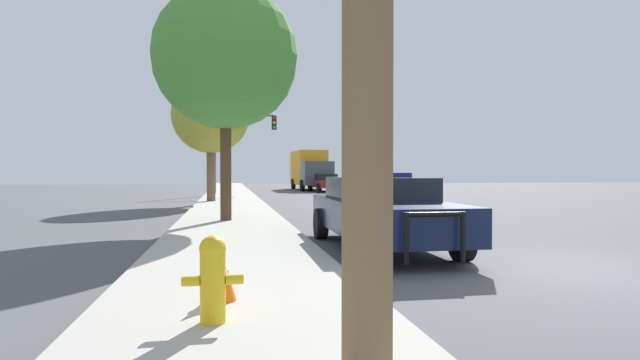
{
  "coord_description": "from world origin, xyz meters",
  "views": [
    {
      "loc": [
        -5.23,
        -6.81,
        1.49
      ],
      "look_at": [
        -1.39,
        13.86,
        1.15
      ],
      "focal_mm": 28.0,
      "sensor_mm": 36.0,
      "label": 1
    }
  ],
  "objects_px": {
    "box_truck": "(310,169)",
    "tree_sidewalk_near": "(225,57)",
    "car_background_oncoming": "(325,182)",
    "traffic_cone": "(221,275)",
    "tree_sidewalk_mid": "(211,115)",
    "police_car": "(380,210)",
    "traffic_light": "(240,136)",
    "fire_hydrant": "(213,276)"
  },
  "relations": [
    {
      "from": "box_truck",
      "to": "tree_sidewalk_mid",
      "type": "xyz_separation_m",
      "value": [
        -7.5,
        -17.11,
        2.42
      ]
    },
    {
      "from": "police_car",
      "to": "tree_sidewalk_near",
      "type": "xyz_separation_m",
      "value": [
        -2.98,
        4.92,
        3.94
      ]
    },
    {
      "from": "police_car",
      "to": "traffic_cone",
      "type": "relative_size",
      "value": 9.66
    },
    {
      "from": "traffic_light",
      "to": "traffic_cone",
      "type": "height_order",
      "value": "traffic_light"
    },
    {
      "from": "police_car",
      "to": "tree_sidewalk_near",
      "type": "bearing_deg",
      "value": -58.0
    },
    {
      "from": "tree_sidewalk_near",
      "to": "tree_sidewalk_mid",
      "type": "height_order",
      "value": "tree_sidewalk_near"
    },
    {
      "from": "car_background_oncoming",
      "to": "traffic_cone",
      "type": "relative_size",
      "value": 8.35
    },
    {
      "from": "police_car",
      "to": "traffic_cone",
      "type": "height_order",
      "value": "police_car"
    },
    {
      "from": "car_background_oncoming",
      "to": "tree_sidewalk_mid",
      "type": "xyz_separation_m",
      "value": [
        -7.93,
        -12.88,
        3.43
      ]
    },
    {
      "from": "traffic_light",
      "to": "traffic_cone",
      "type": "xyz_separation_m",
      "value": [
        -0.85,
        -26.93,
        -3.38
      ]
    },
    {
      "from": "car_background_oncoming",
      "to": "tree_sidewalk_mid",
      "type": "bearing_deg",
      "value": 54.3
    },
    {
      "from": "police_car",
      "to": "fire_hydrant",
      "type": "bearing_deg",
      "value": 58.01
    },
    {
      "from": "traffic_light",
      "to": "tree_sidewalk_near",
      "type": "height_order",
      "value": "tree_sidewalk_near"
    },
    {
      "from": "car_background_oncoming",
      "to": "tree_sidewalk_near",
      "type": "xyz_separation_m",
      "value": [
        -7.22,
        -22.41,
        3.98
      ]
    },
    {
      "from": "car_background_oncoming",
      "to": "tree_sidewalk_near",
      "type": "distance_m",
      "value": 23.88
    },
    {
      "from": "police_car",
      "to": "tree_sidewalk_mid",
      "type": "xyz_separation_m",
      "value": [
        -3.69,
        14.45,
        3.4
      ]
    },
    {
      "from": "car_background_oncoming",
      "to": "fire_hydrant",
      "type": "bearing_deg",
      "value": 73.1
    },
    {
      "from": "tree_sidewalk_mid",
      "to": "traffic_cone",
      "type": "relative_size",
      "value": 10.88
    },
    {
      "from": "fire_hydrant",
      "to": "tree_sidewalk_near",
      "type": "height_order",
      "value": "tree_sidewalk_near"
    },
    {
      "from": "traffic_light",
      "to": "box_truck",
      "type": "relative_size",
      "value": 0.65
    },
    {
      "from": "box_truck",
      "to": "traffic_cone",
      "type": "relative_size",
      "value": 14.61
    },
    {
      "from": "car_background_oncoming",
      "to": "tree_sidewalk_mid",
      "type": "relative_size",
      "value": 0.77
    },
    {
      "from": "police_car",
      "to": "fire_hydrant",
      "type": "relative_size",
      "value": 6.6
    },
    {
      "from": "fire_hydrant",
      "to": "tree_sidewalk_near",
      "type": "bearing_deg",
      "value": 89.5
    },
    {
      "from": "traffic_light",
      "to": "traffic_cone",
      "type": "bearing_deg",
      "value": -91.82
    },
    {
      "from": "traffic_cone",
      "to": "car_background_oncoming",
      "type": "bearing_deg",
      "value": 76.97
    },
    {
      "from": "fire_hydrant",
      "to": "box_truck",
      "type": "distance_m",
      "value": 36.98
    },
    {
      "from": "traffic_cone",
      "to": "box_truck",
      "type": "bearing_deg",
      "value": 79.16
    },
    {
      "from": "tree_sidewalk_near",
      "to": "tree_sidewalk_mid",
      "type": "xyz_separation_m",
      "value": [
        -0.71,
        9.53,
        -0.55
      ]
    },
    {
      "from": "police_car",
      "to": "tree_sidewalk_near",
      "type": "distance_m",
      "value": 6.97
    },
    {
      "from": "car_background_oncoming",
      "to": "tree_sidewalk_mid",
      "type": "height_order",
      "value": "tree_sidewalk_mid"
    },
    {
      "from": "box_truck",
      "to": "tree_sidewalk_near",
      "type": "bearing_deg",
      "value": 74.84
    },
    {
      "from": "police_car",
      "to": "car_background_oncoming",
      "type": "relative_size",
      "value": 1.16
    },
    {
      "from": "fire_hydrant",
      "to": "tree_sidewalk_mid",
      "type": "distance_m",
      "value": 19.55
    },
    {
      "from": "police_car",
      "to": "fire_hydrant",
      "type": "distance_m",
      "value": 5.66
    },
    {
      "from": "traffic_cone",
      "to": "police_car",
      "type": "bearing_deg",
      "value": 52.97
    },
    {
      "from": "tree_sidewalk_near",
      "to": "tree_sidewalk_mid",
      "type": "distance_m",
      "value": 9.57
    },
    {
      "from": "fire_hydrant",
      "to": "tree_sidewalk_near",
      "type": "distance_m",
      "value": 10.52
    },
    {
      "from": "box_truck",
      "to": "traffic_cone",
      "type": "distance_m",
      "value": 36.21
    },
    {
      "from": "tree_sidewalk_near",
      "to": "car_background_oncoming",
      "type": "bearing_deg",
      "value": 72.14
    },
    {
      "from": "tree_sidewalk_near",
      "to": "box_truck",
      "type": "bearing_deg",
      "value": 75.72
    },
    {
      "from": "box_truck",
      "to": "fire_hydrant",
      "type": "bearing_deg",
      "value": 78.41
    }
  ]
}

